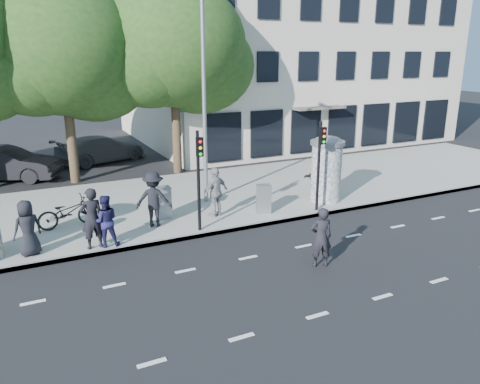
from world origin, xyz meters
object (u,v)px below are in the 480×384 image
traffic_pole_near (199,171)px  ped_f (323,178)px  ad_column_right (326,167)px  car_mid (6,164)px  ped_d (154,199)px  ped_e (216,192)px  ped_b (92,218)px  bicycle (68,212)px  cabinet_right (264,199)px  car_right (101,149)px  ped_c (105,221)px  street_lamp (204,84)px  man_road (321,237)px  traffic_pole_far (320,157)px  ped_a (28,228)px  cabinet_left (163,203)px

traffic_pole_near → ped_f: bearing=11.4°
traffic_pole_near → ad_column_right: bearing=8.9°
car_mid → ped_d: bearing=-130.0°
ped_e → car_mid: ped_e is taller
traffic_pole_near → ped_b: bearing=178.8°
bicycle → ad_column_right: bearing=-105.8°
cabinet_right → car_right: car_right is taller
ped_b → bicycle: ped_b is taller
ad_column_right → ped_d: ad_column_right is taller
ad_column_right → car_right: size_ratio=0.52×
ped_c → ped_e: (4.16, 1.04, 0.10)m
car_mid → street_lamp: bearing=-112.8°
ped_d → ped_f: (7.15, 0.08, -0.10)m
man_road → ped_c: bearing=-19.4°
street_lamp → bicycle: bearing=-174.7°
traffic_pole_near → car_right: 12.92m
ped_d → cabinet_right: size_ratio=1.78×
cabinet_right → car_mid: car_mid is taller
ped_b → car_right: bearing=-107.5°
bicycle → car_mid: car_mid is taller
bicycle → traffic_pole_far: bearing=-112.4°
street_lamp → cabinet_right: size_ratio=7.35×
ped_a → man_road: 8.59m
man_road → bicycle: bearing=-28.3°
ad_column_right → ped_a: 11.11m
car_right → ped_f: bearing=-169.9°
ad_column_right → car_mid: (-11.62, 9.74, -0.73)m
street_lamp → ped_b: (-4.88, -2.77, -3.68)m
ped_f → cabinet_right: ped_f is taller
cabinet_right → cabinet_left: bearing=179.8°
ped_c → cabinet_right: 5.95m
ped_b → ped_f: (9.37, 1.12, -0.09)m
cabinet_right → street_lamp: bearing=140.0°
ad_column_right → cabinet_left: bearing=172.5°
ad_column_right → traffic_pole_far: traffic_pole_far is taller
man_road → cabinet_left: man_road is taller
ad_column_right → ped_f: ad_column_right is taller
street_lamp → ped_c: size_ratio=4.86×
ped_b → ped_c: size_ratio=1.17×
street_lamp → man_road: (0.81, -6.64, -3.90)m
ad_column_right → street_lamp: size_ratio=0.33×
ad_column_right → ped_d: (-7.06, 0.20, -0.42)m
ped_b → cabinet_right: (6.29, 0.59, -0.42)m
street_lamp → bicycle: size_ratio=3.96×
traffic_pole_near → car_right: (-0.97, 12.80, -1.49)m
ad_column_right → ped_b: (-9.28, -0.83, -0.43)m
bicycle → ped_d: bearing=-122.0°
man_road → cabinet_left: (-2.96, 5.57, -0.16)m
ped_e → man_road: size_ratio=1.03×
man_road → car_right: bearing=-62.6°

